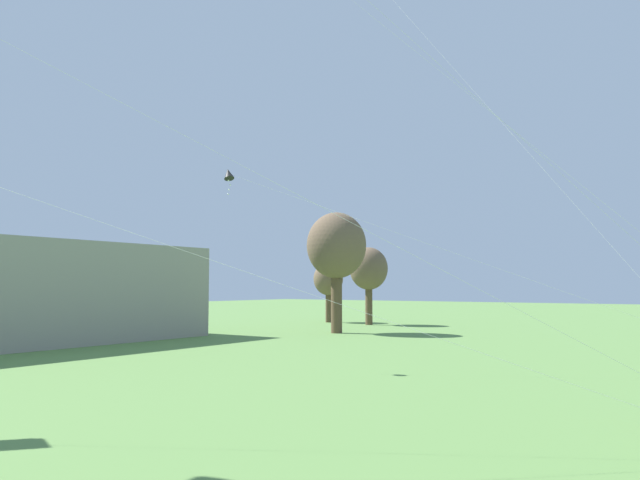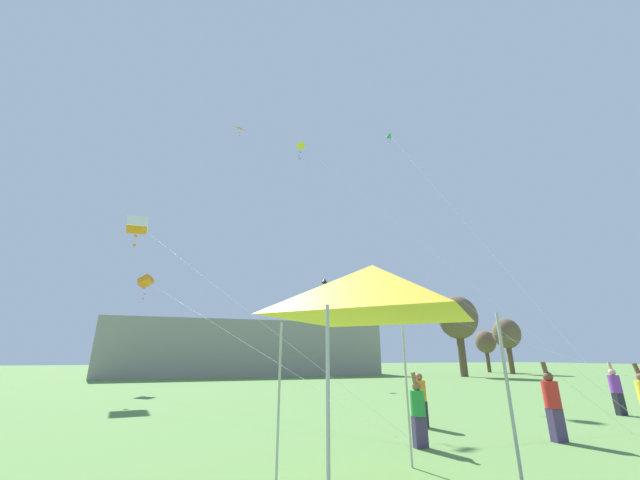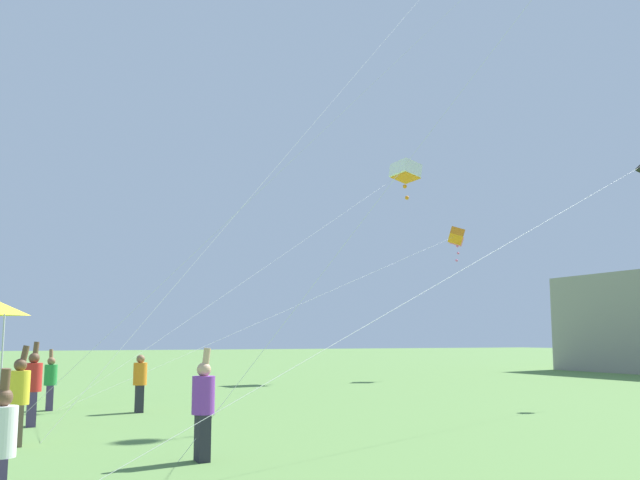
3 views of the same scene
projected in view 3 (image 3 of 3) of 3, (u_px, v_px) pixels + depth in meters
name	position (u px, v px, depth m)	size (l,w,h in m)	color
person_yellow_shirt	(19.00, 397.00, 14.46)	(0.41, 0.41, 2.02)	brown
person_orange_shirt	(140.00, 381.00, 20.91)	(0.39, 0.39, 1.67)	#282833
person_green_shirt	(50.00, 381.00, 21.46)	(0.37, 0.37, 1.82)	#473860
person_red_shirt	(33.00, 385.00, 17.63)	(0.42, 0.42, 2.07)	#473860
person_purple_shirt	(203.00, 406.00, 12.72)	(0.41, 0.41, 1.99)	#282833
person_white_shirt	(0.00, 446.00, 8.62)	(0.37, 0.37, 1.80)	#473860
kite_white_box_2	(405.00, 171.00, 40.07)	(11.63, 19.37, 12.04)	silver
kite_orange_box_5	(456.00, 237.00, 39.98)	(10.49, 21.86, 8.37)	silver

